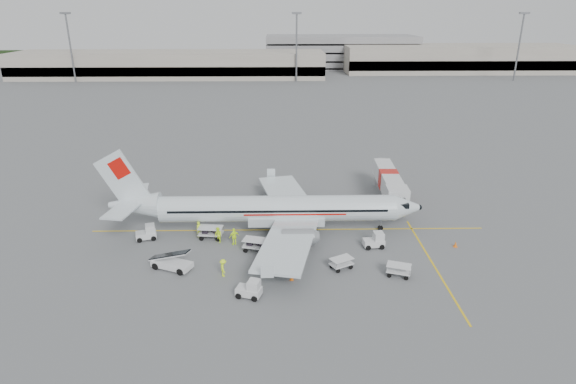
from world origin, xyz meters
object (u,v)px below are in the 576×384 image
Objects in this scene: belt_loader at (171,256)px; aircraft at (278,192)px; tug_mid at (249,288)px; tug_aft at (146,232)px; tug_fore at (374,240)px; jet_bridge at (388,186)px.

aircraft is at bearing 61.92° from belt_loader.
belt_loader is 9.09m from tug_mid.
aircraft is 14.86m from tug_aft.
tug_aft is at bearing 168.58° from tug_fore.
jet_bridge is 27.73m from tug_mid.
aircraft reaches higher than tug_fore.
belt_loader is 20.53m from tug_fore.
aircraft is 15.94× the size of tug_aft.
tug_mid is (7.62, -4.93, -0.57)m from belt_loader.
aircraft is 2.24× the size of jet_bridge.
tug_fore is 1.01× the size of tug_mid.
aircraft is 11.44m from tug_fore.
belt_loader is at bearing -73.32° from tug_aft.
jet_bridge is at bearing 32.57° from aircraft.
aircraft reaches higher than tug_aft.
tug_aft is (-14.24, -1.76, -3.87)m from aircraft.
tug_fore reaches higher than tug_aft.
tug_mid is (-16.67, -22.12, -1.17)m from jet_bridge.
jet_bridge is at bearing 66.34° from tug_fore.
tug_mid is at bearing -9.65° from belt_loader.
aircraft is 17.03m from jet_bridge.
tug_fore is at bearing -105.10° from jet_bridge.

